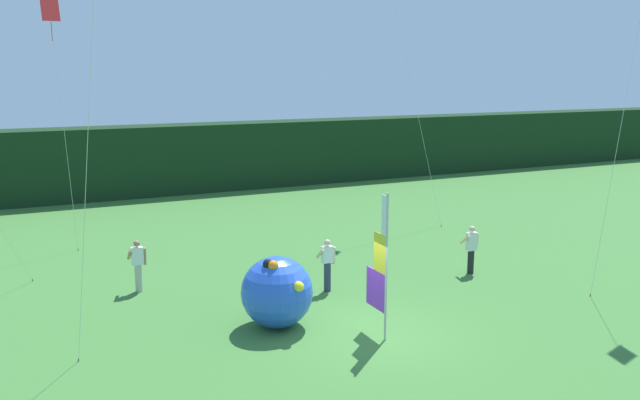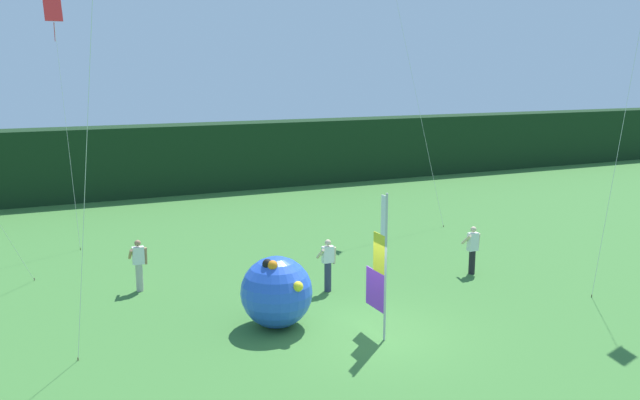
# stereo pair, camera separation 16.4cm
# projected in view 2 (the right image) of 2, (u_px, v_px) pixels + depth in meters

# --- Properties ---
(ground_plane) EXTENTS (120.00, 120.00, 0.00)m
(ground_plane) POSITION_uv_depth(u_px,v_px,m) (370.00, 333.00, 17.74)
(ground_plane) COLOR #3D7533
(distant_treeline) EXTENTS (80.00, 2.40, 3.85)m
(distant_treeline) POSITION_uv_depth(u_px,v_px,m) (176.00, 159.00, 37.72)
(distant_treeline) COLOR black
(distant_treeline) RESTS_ON ground
(banner_flag) EXTENTS (0.06, 1.03, 3.89)m
(banner_flag) POSITION_uv_depth(u_px,v_px,m) (380.00, 268.00, 17.15)
(banner_flag) COLOR #B7B7BC
(banner_flag) RESTS_ON ground
(person_near_banner) EXTENTS (0.55, 0.48, 1.67)m
(person_near_banner) POSITION_uv_depth(u_px,v_px,m) (139.00, 264.00, 20.91)
(person_near_banner) COLOR #B7B2A3
(person_near_banner) RESTS_ON ground
(person_mid_field) EXTENTS (0.55, 0.48, 1.67)m
(person_mid_field) POSITION_uv_depth(u_px,v_px,m) (472.00, 249.00, 22.69)
(person_mid_field) COLOR black
(person_mid_field) RESTS_ON ground
(person_far_left) EXTENTS (0.55, 0.48, 1.69)m
(person_far_left) POSITION_uv_depth(u_px,v_px,m) (328.00, 264.00, 20.89)
(person_far_left) COLOR #2D334C
(person_far_left) RESTS_ON ground
(inflatable_balloon) EXTENTS (1.96, 1.98, 2.01)m
(inflatable_balloon) POSITION_uv_depth(u_px,v_px,m) (277.00, 292.00, 17.98)
(inflatable_balloon) COLOR blue
(inflatable_balloon) RESTS_ON ground
(kite_red_diamond_1) EXTENTS (0.67, 1.61, 9.54)m
(kite_red_diamond_1) POSITION_uv_depth(u_px,v_px,m) (54.00, 24.00, 25.25)
(kite_red_diamond_1) COLOR brown
(kite_red_diamond_1) RESTS_ON ground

